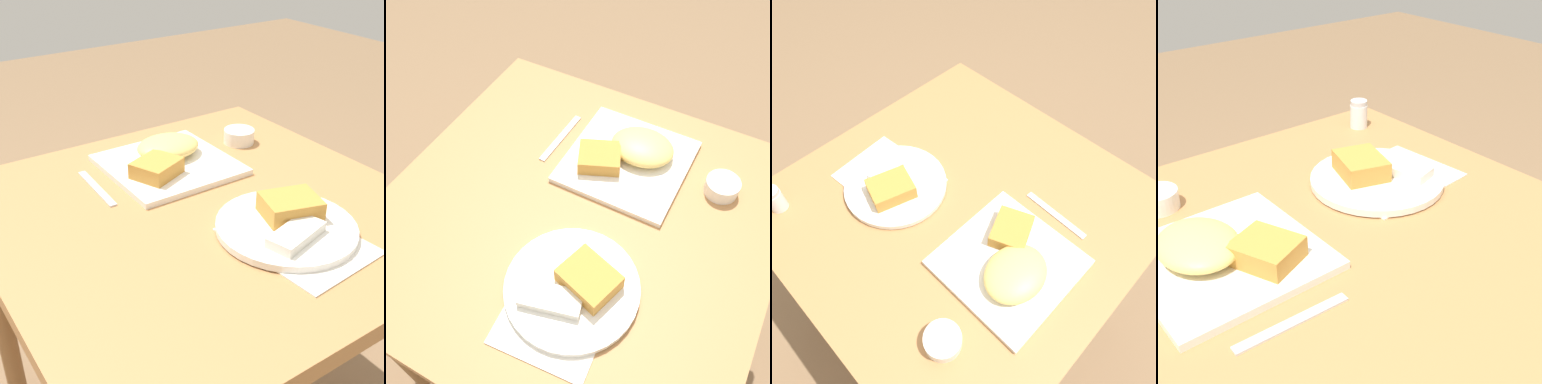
# 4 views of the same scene
# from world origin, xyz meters

# --- Properties ---
(dining_table) EXTENTS (0.86, 0.86, 0.71)m
(dining_table) POSITION_xyz_m (0.00, 0.00, 0.62)
(dining_table) COLOR #B27A47
(dining_table) RESTS_ON ground_plane
(menu_card) EXTENTS (0.22, 0.27, 0.00)m
(menu_card) POSITION_xyz_m (-0.07, 0.20, 0.72)
(menu_card) COLOR silver
(menu_card) RESTS_ON dining_table
(plate_square_near) EXTENTS (0.28, 0.28, 0.06)m
(plate_square_near) POSITION_xyz_m (-0.04, -0.20, 0.74)
(plate_square_near) COLOR white
(plate_square_near) RESTS_ON dining_table
(plate_oval_far) EXTENTS (0.27, 0.27, 0.05)m
(plate_oval_far) POSITION_xyz_m (-0.08, 0.16, 0.73)
(plate_oval_far) COLOR white
(plate_oval_far) RESTS_ON menu_card
(sauce_ramekin) EXTENTS (0.08, 0.08, 0.04)m
(sauce_ramekin) POSITION_xyz_m (-0.26, -0.22, 0.73)
(sauce_ramekin) COLOR white
(sauce_ramekin) RESTS_ON dining_table
(butter_knife) EXTENTS (0.02, 0.18, 0.00)m
(butter_knife) POSITION_xyz_m (0.15, -0.19, 0.72)
(butter_knife) COLOR silver
(butter_knife) RESTS_ON dining_table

